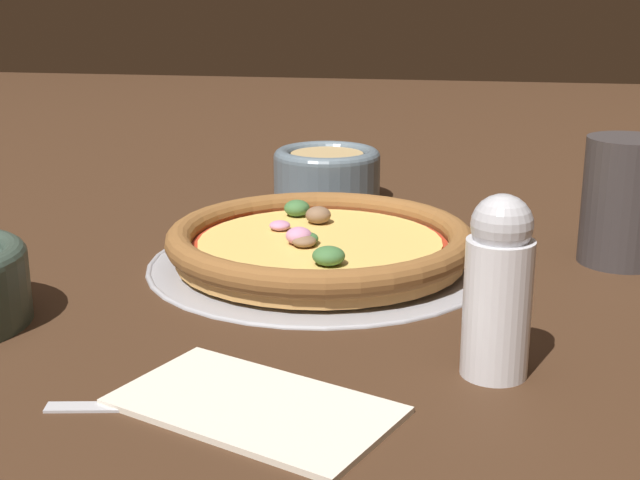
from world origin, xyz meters
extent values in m
plane|color=#3D2616|center=(0.00, 0.00, 0.00)|extent=(3.00, 3.00, 0.00)
cylinder|color=#9E9EA3|center=(0.00, 0.00, 0.00)|extent=(0.31, 0.31, 0.00)
torus|color=#9E9EA3|center=(0.00, 0.00, 0.00)|extent=(0.31, 0.31, 0.01)
cylinder|color=tan|center=(0.00, 0.00, 0.01)|extent=(0.26, 0.26, 0.01)
torus|color=brown|center=(0.00, 0.00, 0.03)|extent=(0.28, 0.28, 0.02)
cylinder|color=#A32D19|center=(0.00, 0.00, 0.02)|extent=(0.23, 0.23, 0.00)
cylinder|color=#E5B75B|center=(0.00, 0.00, 0.02)|extent=(0.22, 0.22, 0.00)
ellipsoid|color=#3D6B38|center=(0.01, 0.02, 0.03)|extent=(0.03, 0.03, 0.01)
ellipsoid|color=brown|center=(0.01, -0.05, 0.03)|extent=(0.03, 0.03, 0.02)
ellipsoid|color=brown|center=(0.01, 0.02, 0.03)|extent=(0.03, 0.03, 0.01)
ellipsoid|color=#3D6B38|center=(-0.02, 0.07, 0.03)|extent=(0.04, 0.04, 0.02)
ellipsoid|color=#C17FA3|center=(0.04, -0.02, 0.03)|extent=(0.03, 0.03, 0.01)
ellipsoid|color=#3D6B38|center=(0.04, -0.08, 0.03)|extent=(0.03, 0.03, 0.02)
ellipsoid|color=#C17FA3|center=(0.02, 0.02, 0.03)|extent=(0.03, 0.03, 0.02)
cylinder|color=slate|center=(0.03, -0.24, 0.03)|extent=(0.12, 0.12, 0.05)
torus|color=slate|center=(0.03, -0.24, 0.05)|extent=(0.12, 0.12, 0.02)
cylinder|color=tan|center=(0.03, -0.24, 0.05)|extent=(0.08, 0.08, 0.00)
cylinder|color=#383333|center=(-0.27, -0.05, 0.06)|extent=(0.07, 0.07, 0.11)
cube|color=beige|center=(-0.01, 0.28, 0.00)|extent=(0.19, 0.15, 0.01)
cube|color=#B7B7BC|center=(0.04, 0.29, 0.00)|extent=(0.15, 0.04, 0.00)
cube|color=#B7B7BC|center=(-0.05, 0.27, 0.00)|extent=(0.05, 0.03, 0.00)
cylinder|color=silver|center=(-0.15, 0.21, 0.05)|extent=(0.04, 0.04, 0.09)
sphere|color=#B2B2B7|center=(-0.15, 0.21, 0.10)|extent=(0.04, 0.04, 0.04)
camera|label=1|loc=(-0.13, 0.75, 0.25)|focal=50.00mm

